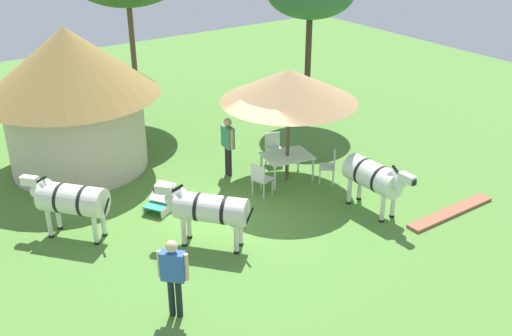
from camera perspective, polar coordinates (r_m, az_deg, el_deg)
The scene contains 14 objects.
ground_plane at distance 14.59m, azimuth -1.80°, elevation -4.78°, with size 36.00×36.00×0.00m, color #518435.
thatched_hut at distance 17.10m, azimuth -17.27°, elevation 7.05°, with size 4.83×4.83×4.03m.
shade_umbrella at distance 15.41m, azimuth 3.19°, elevation 7.91°, with size 3.60×3.60×3.13m.
patio_dining_table at distance 16.15m, azimuth 3.01°, elevation 0.98°, with size 1.43×1.19×0.74m.
patio_chair_west_end at distance 17.22m, azimuth 1.68°, elevation 2.12°, with size 0.55×0.53×0.90m.
patio_chair_near_lawn at distance 15.36m, azimuth 0.43°, elevation -0.90°, with size 0.53×0.54×0.90m.
patio_chair_near_hut at distance 16.20m, azimuth 7.15°, elevation 0.34°, with size 0.61×0.61×0.90m.
guest_beside_umbrella at distance 16.29m, azimuth -2.71°, elevation 2.57°, with size 0.26×0.60×1.69m.
standing_watcher at distance 11.09m, azimuth -7.93°, elevation -9.83°, with size 0.46×0.47×1.66m.
striped_lounge_chair at distance 14.97m, azimuth -9.24°, elevation -3.18°, with size 0.96×0.87×0.62m.
zebra_nearest_camera at distance 14.72m, azimuth 11.31°, elevation -0.86°, with size 0.71×2.16×1.48m.
zebra_by_umbrella at distance 13.11m, azimuth -4.55°, elevation -3.93°, with size 1.67×1.85×1.47m.
zebra_toward_hut at distance 14.03m, azimuth -17.35°, elevation -2.91°, with size 1.64×1.82×1.49m.
brick_patio_kerb at distance 15.51m, azimuth 18.19°, elevation -4.05°, with size 2.80×0.36×0.08m, color #9D5A40.
Camera 1 is at (-6.83, -10.58, 7.38)m, focal length 41.68 mm.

